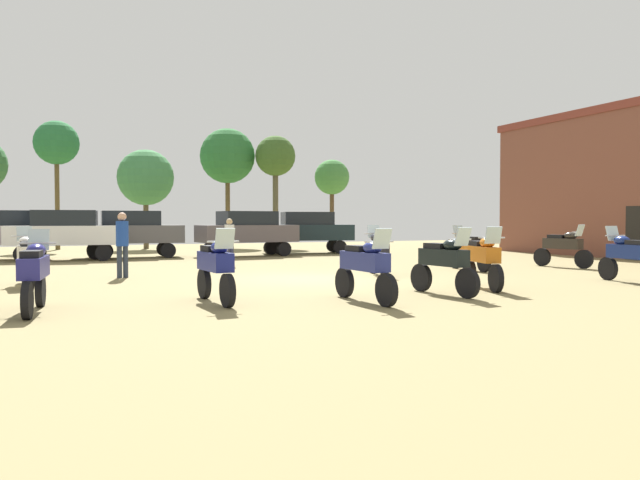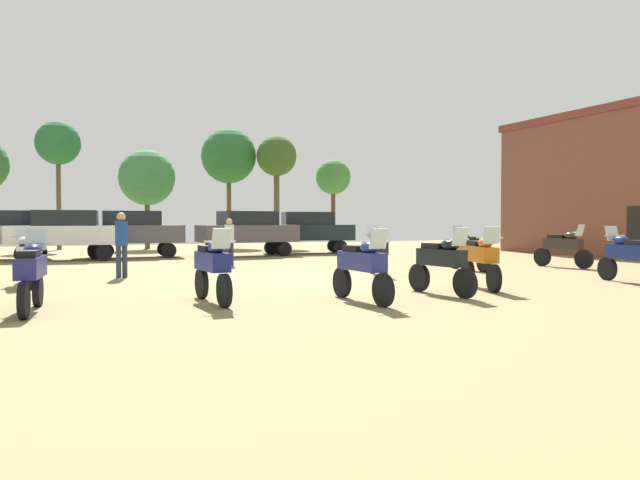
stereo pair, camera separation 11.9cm
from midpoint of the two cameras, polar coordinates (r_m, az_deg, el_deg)
ground_plane at (r=16.99m, az=-0.95°, el=-3.62°), size 44.00×52.00×0.02m
motorcycle_2 at (r=22.60m, az=21.35°, el=-0.54°), size 0.76×2.16×1.46m
motorcycle_3 at (r=14.96m, az=14.51°, el=-1.61°), size 0.81×2.18×1.47m
motorcycle_5 at (r=17.70m, az=26.43°, el=-1.24°), size 0.64×2.19×1.46m
motorcycle_6 at (r=18.07m, az=5.17°, el=-0.98°), size 0.79×2.12×1.47m
motorcycle_7 at (r=11.87m, az=-25.08°, el=-2.67°), size 0.62×2.14×1.45m
motorcycle_8 at (r=12.16m, az=3.89°, el=-2.36°), size 0.62×2.24×1.46m
motorcycle_9 at (r=12.17m, az=-9.87°, el=-2.39°), size 0.62×2.12×1.46m
motorcycle_10 at (r=13.55m, az=11.12°, el=-1.97°), size 0.62×2.11×1.46m
motorcycle_11 at (r=20.41m, az=13.38°, el=-0.73°), size 0.62×2.23×1.44m
motorcycle_12 at (r=16.68m, az=-25.54°, el=-1.40°), size 0.64×2.18×1.46m
car_2 at (r=26.62m, az=-22.50°, el=0.76°), size 4.47×2.24×2.00m
car_3 at (r=30.01m, az=-1.31°, el=1.00°), size 4.56×2.57×2.00m
car_5 at (r=27.66m, az=-17.14°, el=0.85°), size 4.36×1.94×2.00m
car_6 at (r=27.67m, az=-6.84°, el=0.92°), size 4.46×2.23×2.00m
person_1 at (r=18.09m, az=-17.92°, el=0.05°), size 0.39×0.39×1.82m
person_2 at (r=22.06m, az=-8.49°, el=0.16°), size 0.38×0.38×1.67m
tree_4 at (r=36.76m, az=-23.18°, el=8.12°), size 2.37×2.37×6.98m
tree_5 at (r=37.52m, az=-4.22°, el=7.56°), size 2.41×2.41×6.66m
tree_6 at (r=36.26m, az=-15.85°, el=5.53°), size 3.13×3.13×5.57m
tree_7 at (r=38.23m, az=-8.60°, el=7.61°), size 3.31×3.31×7.15m
tree_8 at (r=40.13m, az=1.02°, el=5.72°), size 2.25×2.25×5.51m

